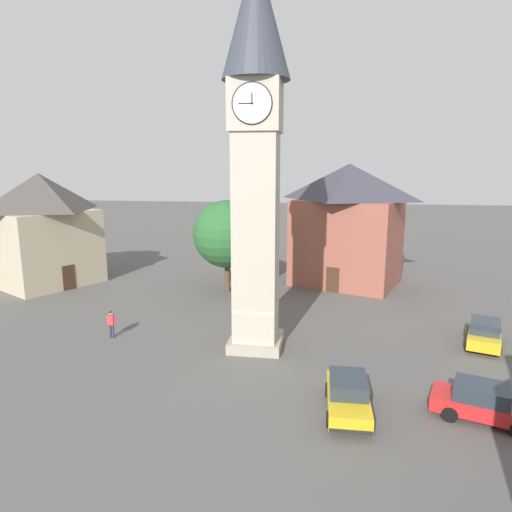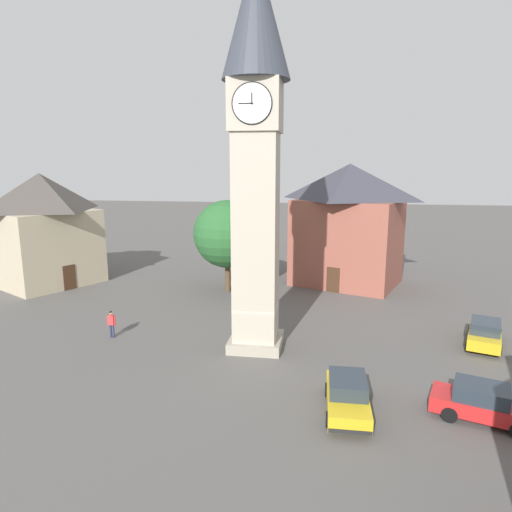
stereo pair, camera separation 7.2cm
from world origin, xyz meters
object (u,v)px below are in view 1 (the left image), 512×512
object	(u,v)px
tree	(227,234)
building_terrace_right	(43,228)
pedestrian	(111,322)
car_silver_kerb	(484,333)
clock_tower	(256,125)
car_red_corner	(348,395)
building_shop_left	(347,224)
car_blue_kerb	(484,403)

from	to	relation	value
tree	building_terrace_right	xyz separation A→B (m)	(16.41, -0.25, 0.11)
tree	pedestrian	bearing A→B (deg)	66.33
car_silver_kerb	building_terrace_right	bearing A→B (deg)	-15.33
clock_tower	car_silver_kerb	xyz separation A→B (m)	(-13.14, -2.20, -11.63)
car_red_corner	clock_tower	bearing A→B (deg)	-52.33
car_red_corner	building_shop_left	size ratio (longest dim) A/B	0.39
clock_tower	building_terrace_right	distance (m)	24.60
car_blue_kerb	pedestrian	size ratio (longest dim) A/B	2.63
building_shop_left	car_blue_kerb	bearing A→B (deg)	102.18
car_red_corner	building_terrace_right	distance (m)	31.24
car_blue_kerb	building_terrace_right	world-z (taller)	building_terrace_right
pedestrian	building_shop_left	size ratio (longest dim) A/B	0.16
clock_tower	building_shop_left	distance (m)	17.85
building_terrace_right	car_silver_kerb	bearing A→B (deg)	164.67
car_red_corner	tree	distance (m)	20.08
clock_tower	pedestrian	distance (m)	14.46
car_red_corner	building_terrace_right	bearing A→B (deg)	-34.98
car_red_corner	tree	bearing A→B (deg)	-62.90
clock_tower	car_red_corner	size ratio (longest dim) A/B	5.10
car_silver_kerb	pedestrian	size ratio (longest dim) A/B	2.63
clock_tower	building_terrace_right	world-z (taller)	clock_tower
car_blue_kerb	tree	bearing A→B (deg)	-50.09
building_terrace_right	clock_tower	bearing A→B (deg)	150.87
car_red_corner	tree	size ratio (longest dim) A/B	0.55
pedestrian	tree	size ratio (longest dim) A/B	0.22
car_silver_kerb	pedestrian	world-z (taller)	pedestrian
clock_tower	car_blue_kerb	distance (m)	16.77
pedestrian	car_blue_kerb	bearing A→B (deg)	162.12
car_blue_kerb	pedestrian	bearing A→B (deg)	-17.88
car_red_corner	building_shop_left	xyz separation A→B (m)	(-0.87, -21.69, 4.57)
clock_tower	building_shop_left	bearing A→B (deg)	-110.60
car_silver_kerb	building_shop_left	bearing A→B (deg)	-60.71
clock_tower	car_blue_kerb	world-z (taller)	clock_tower
car_blue_kerb	building_shop_left	xyz separation A→B (m)	(4.64, -21.48, 4.57)
tree	car_red_corner	bearing A→B (deg)	117.10
car_blue_kerb	pedestrian	world-z (taller)	pedestrian
building_shop_left	building_terrace_right	bearing A→B (deg)	8.53
car_red_corner	pedestrian	distance (m)	15.24
clock_tower	building_terrace_right	size ratio (longest dim) A/B	2.02
car_blue_kerb	car_red_corner	bearing A→B (deg)	2.13
car_red_corner	pedestrian	size ratio (longest dim) A/B	2.45
building_shop_left	building_terrace_right	world-z (taller)	building_shop_left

